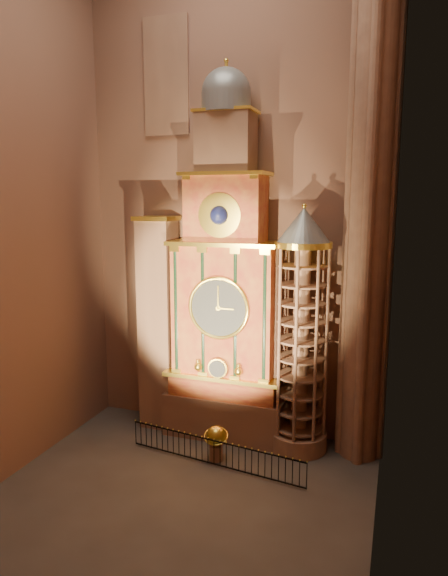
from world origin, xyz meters
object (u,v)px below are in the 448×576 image
at_px(portrait_tower, 159,323).
at_px(stair_turret, 301,334).
at_px(astronomical_clock, 226,296).
at_px(iron_railing, 214,453).
at_px(celestial_globe, 216,440).

relative_size(portrait_tower, stair_turret, 0.94).
xyz_separation_m(astronomical_clock, stair_turret, (3.50, -0.26, -1.41)).
bearing_deg(astronomical_clock, iron_railing, -80.70).
distance_m(portrait_tower, iron_railing, 6.69).
xyz_separation_m(astronomical_clock, iron_railing, (0.49, -2.97, -6.08)).
relative_size(stair_turret, celestial_globe, 7.12).
xyz_separation_m(astronomical_clock, celestial_globe, (0.39, -2.45, -5.77)).
height_order(astronomical_clock, portrait_tower, astronomical_clock).
relative_size(astronomical_clock, portrait_tower, 1.64).
height_order(astronomical_clock, stair_turret, astronomical_clock).
height_order(portrait_tower, iron_railing, portrait_tower).
xyz_separation_m(stair_turret, iron_railing, (-3.01, -2.71, -4.67)).
distance_m(astronomical_clock, iron_railing, 6.78).
distance_m(astronomical_clock, celestial_globe, 6.28).
height_order(stair_turret, iron_railing, stair_turret).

